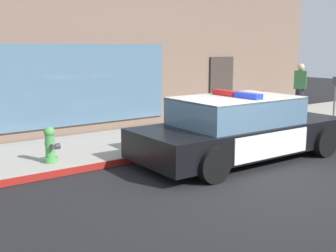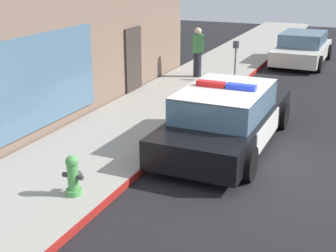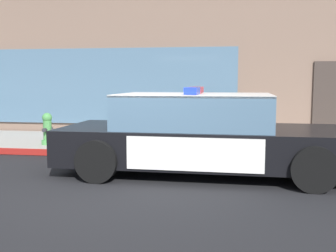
{
  "view_description": "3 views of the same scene",
  "coord_description": "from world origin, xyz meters",
  "views": [
    {
      "loc": [
        -5.43,
        -4.96,
        2.44
      ],
      "look_at": [
        -0.35,
        2.0,
        0.82
      ],
      "focal_mm": 45.49,
      "sensor_mm": 36.0,
      "label": 1
    },
    {
      "loc": [
        -8.54,
        -1.28,
        3.95
      ],
      "look_at": [
        -0.16,
        2.3,
        0.78
      ],
      "focal_mm": 50.18,
      "sensor_mm": 36.0,
      "label": 2
    },
    {
      "loc": [
        1.65,
        -5.36,
        1.6
      ],
      "look_at": [
        0.49,
        2.0,
        0.75
      ],
      "focal_mm": 42.31,
      "sensor_mm": 36.0,
      "label": 3
    }
  ],
  "objects": [
    {
      "name": "fire_hydrant",
      "position": [
        -2.46,
        3.09,
        0.5
      ],
      "size": [
        0.34,
        0.39,
        0.73
      ],
      "color": "#4C994C",
      "rests_on": "sidewalk"
    },
    {
      "name": "parking_meter",
      "position": [
        6.79,
        2.78,
        1.08
      ],
      "size": [
        0.12,
        0.18,
        1.34
      ],
      "color": "slate",
      "rests_on": "sidewalk"
    },
    {
      "name": "curb_red_paint",
      "position": [
        0.0,
        2.5,
        0.08
      ],
      "size": [
        28.8,
        0.04,
        0.14
      ],
      "primitive_type": "cube",
      "color": "maroon",
      "rests_on": "ground"
    },
    {
      "name": "sidewalk",
      "position": [
        0.0,
        3.93,
        0.07
      ],
      "size": [
        48.0,
        2.83,
        0.15
      ],
      "primitive_type": "cube",
      "color": "#A39E93",
      "rests_on": "ground"
    },
    {
      "name": "ground",
      "position": [
        0.0,
        0.0,
        0.0
      ],
      "size": [
        48.0,
        48.0,
        0.0
      ],
      "primitive_type": "plane",
      "color": "black"
    },
    {
      "name": "car_down_street",
      "position": [
        11.32,
        1.19,
        0.63
      ],
      "size": [
        4.37,
        2.11,
        1.29
      ],
      "rotation": [
        0.0,
        0.0,
        -0.03
      ],
      "color": "silver",
      "rests_on": "ground"
    },
    {
      "name": "police_cruiser",
      "position": [
        1.18,
        1.44,
        0.68
      ],
      "size": [
        4.99,
        2.19,
        1.49
      ],
      "rotation": [
        0.0,
        0.0,
        -0.02
      ],
      "color": "black",
      "rests_on": "ground"
    },
    {
      "name": "pedestrian_on_sidewalk",
      "position": [
        6.82,
        4.15,
        1.01
      ],
      "size": [
        0.43,
        0.48,
        1.71
      ],
      "rotation": [
        0.0,
        0.0,
        3.71
      ],
      "color": "#23232D",
      "rests_on": "sidewalk"
    }
  ]
}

